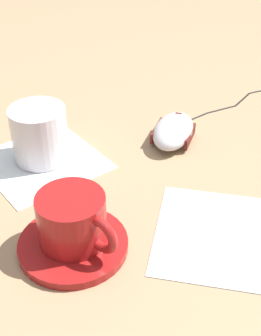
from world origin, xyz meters
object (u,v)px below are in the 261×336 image
object	(u,v)px
drinking_glass	(39,134)
coffee_cup	(73,220)
saucer	(73,245)
computer_mouse	(173,131)

from	to	relation	value
drinking_glass	coffee_cup	bearing A→B (deg)	94.19
coffee_cup	saucer	bearing A→B (deg)	39.38
drinking_glass	saucer	bearing A→B (deg)	93.24
saucer	drinking_glass	bearing A→B (deg)	-86.76
coffee_cup	computer_mouse	world-z (taller)	coffee_cup
coffee_cup	drinking_glass	world-z (taller)	drinking_glass
saucer	coffee_cup	distance (m)	0.03
saucer	computer_mouse	bearing A→B (deg)	-135.59
saucer	coffee_cup	world-z (taller)	coffee_cup
computer_mouse	drinking_glass	xyz separation A→B (m)	(0.20, -0.01, 0.02)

